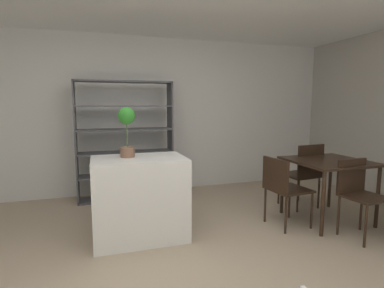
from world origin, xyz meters
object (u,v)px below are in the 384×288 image
kitchen_island (140,198)px  dining_chair_far (304,170)px  dining_chair_near (358,190)px  dining_table (328,167)px  potted_plant_on_island (127,126)px  dining_chair_island_side (283,185)px  open_bookshelf (124,148)px

kitchen_island → dining_chair_far: bearing=6.5°
kitchen_island → dining_chair_near: 2.47m
dining_table → dining_chair_far: bearing=88.7°
dining_chair_near → potted_plant_on_island: bearing=157.7°
kitchen_island → dining_chair_island_side: bearing=-6.9°
kitchen_island → dining_chair_near: kitchen_island is taller
dining_chair_near → dining_chair_far: size_ratio=0.93×
open_bookshelf → potted_plant_on_island: bearing=-93.6°
dining_chair_near → open_bookshelf: bearing=132.0°
kitchen_island → open_bookshelf: size_ratio=0.55×
potted_plant_on_island → dining_table: potted_plant_on_island is taller
kitchen_island → dining_table: size_ratio=1.10×
open_bookshelf → dining_chair_island_side: 2.46m
kitchen_island → open_bookshelf: open_bookshelf is taller
dining_chair_near → dining_chair_far: 0.96m
potted_plant_on_island → dining_chair_island_side: (1.81, -0.29, -0.73)m
potted_plant_on_island → dining_chair_near: size_ratio=0.63×
potted_plant_on_island → open_bookshelf: size_ratio=0.30×
dining_table → dining_chair_near: bearing=-90.9°
potted_plant_on_island → dining_chair_far: (2.50, 0.19, -0.69)m
potted_plant_on_island → dining_chair_island_side: potted_plant_on_island is taller
kitchen_island → dining_chair_island_side: (1.70, -0.21, 0.06)m
dining_chair_near → dining_chair_far: dining_chair_far is taller
dining_table → dining_chair_near: size_ratio=1.06×
potted_plant_on_island → dining_chair_far: 2.60m
dining_chair_near → dining_chair_island_side: bearing=139.1°
open_bookshelf → dining_table: open_bookshelf is taller
potted_plant_on_island → open_bookshelf: bearing=86.4°
open_bookshelf → dining_chair_island_side: open_bookshelf is taller
dining_chair_island_side → dining_chair_near: bearing=-130.9°
dining_table → dining_chair_island_side: 0.70m
potted_plant_on_island → open_bookshelf: open_bookshelf is taller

